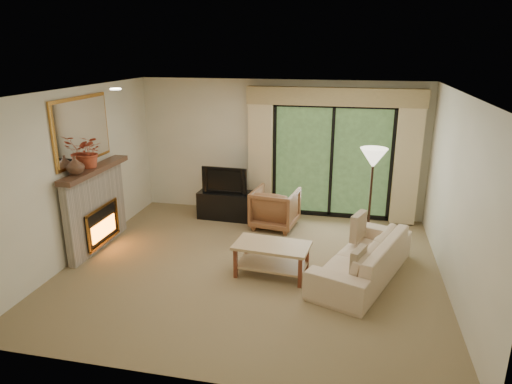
% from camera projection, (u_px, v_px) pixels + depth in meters
% --- Properties ---
extents(floor, '(5.50, 5.50, 0.00)m').
position_uv_depth(floor, '(252.00, 267.00, 6.87)').
color(floor, olive).
rests_on(floor, ground).
extents(ceiling, '(5.50, 5.50, 0.00)m').
position_uv_depth(ceiling, '(251.00, 92.00, 6.08)').
color(ceiling, white).
rests_on(ceiling, ground).
extents(wall_back, '(5.00, 0.00, 5.00)m').
position_uv_depth(wall_back, '(280.00, 148.00, 8.80)').
color(wall_back, beige).
rests_on(wall_back, ground).
extents(wall_front, '(5.00, 0.00, 5.00)m').
position_uv_depth(wall_front, '(191.00, 262.00, 4.14)').
color(wall_front, beige).
rests_on(wall_front, ground).
extents(wall_left, '(0.00, 5.00, 5.00)m').
position_uv_depth(wall_left, '(78.00, 174.00, 7.03)').
color(wall_left, beige).
rests_on(wall_left, ground).
extents(wall_right, '(0.00, 5.00, 5.00)m').
position_uv_depth(wall_right, '(458.00, 198.00, 5.92)').
color(wall_right, beige).
rests_on(wall_right, ground).
extents(fireplace, '(0.24, 1.70, 1.37)m').
position_uv_depth(fireplace, '(96.00, 208.00, 7.37)').
color(fireplace, gray).
rests_on(fireplace, floor).
extents(mirror, '(0.07, 1.45, 1.02)m').
position_uv_depth(mirror, '(82.00, 130.00, 7.01)').
color(mirror, '#BE8035').
rests_on(mirror, wall_left).
extents(sliding_door, '(2.26, 0.10, 2.16)m').
position_uv_depth(sliding_door, '(332.00, 162.00, 8.61)').
color(sliding_door, black).
rests_on(sliding_door, floor).
extents(curtain_left, '(0.45, 0.18, 2.35)m').
position_uv_depth(curtain_left, '(261.00, 154.00, 8.75)').
color(curtain_left, '#CBB587').
rests_on(curtain_left, floor).
extents(curtain_right, '(0.45, 0.18, 2.35)m').
position_uv_depth(curtain_right, '(407.00, 161.00, 8.21)').
color(curtain_right, '#CBB587').
rests_on(curtain_right, floor).
extents(cornice, '(3.20, 0.24, 0.32)m').
position_uv_depth(cornice, '(335.00, 97.00, 8.16)').
color(cornice, '#9C8457').
rests_on(cornice, wall_back).
extents(media_console, '(1.07, 0.52, 0.52)m').
position_uv_depth(media_console, '(226.00, 205.00, 8.79)').
color(media_console, black).
rests_on(media_console, floor).
extents(tv, '(0.88, 0.15, 0.51)m').
position_uv_depth(tv, '(226.00, 179.00, 8.64)').
color(tv, black).
rests_on(tv, media_console).
extents(armchair, '(0.88, 0.90, 0.73)m').
position_uv_depth(armchair, '(275.00, 208.00, 8.32)').
color(armchair, brown).
rests_on(armchair, floor).
extents(sofa, '(1.52, 2.27, 0.62)m').
position_uv_depth(sofa, '(362.00, 257.00, 6.51)').
color(sofa, '#C7AB8A').
rests_on(sofa, floor).
extents(pillow_near, '(0.22, 0.38, 0.37)m').
position_uv_depth(pillow_near, '(358.00, 262.00, 5.89)').
color(pillow_near, '#513021').
rests_on(pillow_near, sofa).
extents(pillow_far, '(0.25, 0.44, 0.42)m').
position_uv_depth(pillow_far, '(358.00, 226.00, 7.02)').
color(pillow_far, '#513021').
rests_on(pillow_far, sofa).
extents(coffee_table, '(1.12, 0.69, 0.48)m').
position_uv_depth(coffee_table, '(272.00, 259.00, 6.58)').
color(coffee_table, tan).
rests_on(coffee_table, floor).
extents(floor_lamp, '(0.56, 0.56, 1.64)m').
position_uv_depth(floor_lamp, '(370.00, 197.00, 7.45)').
color(floor_lamp, beige).
rests_on(floor_lamp, floor).
extents(vase, '(0.33, 0.33, 0.28)m').
position_uv_depth(vase, '(75.00, 165.00, 6.71)').
color(vase, '#4D3223').
rests_on(vase, fireplace).
extents(branches, '(0.51, 0.46, 0.51)m').
position_uv_depth(branches, '(89.00, 152.00, 7.05)').
color(branches, '#B14429').
rests_on(branches, fireplace).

